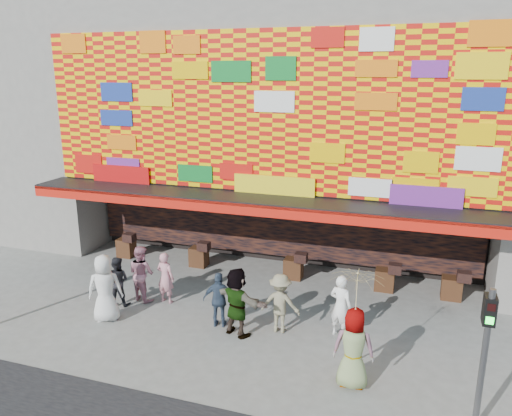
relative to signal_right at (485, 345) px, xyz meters
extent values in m
plane|color=slate|center=(-6.20, 1.50, -1.86)|extent=(90.00, 90.00, 0.00)
cube|color=gray|center=(-6.20, 9.50, 4.64)|extent=(15.00, 8.00, 7.00)
cube|color=black|center=(-6.20, 10.50, -0.36)|extent=(15.00, 6.00, 3.00)
cube|color=gray|center=(-13.50, 6.50, -0.36)|extent=(0.40, 2.00, 3.00)
cube|color=gray|center=(1.10, 6.50, -0.36)|extent=(0.40, 2.00, 3.00)
cube|color=black|center=(-6.20, 4.90, 1.14)|extent=(15.20, 1.60, 0.12)
cube|color=red|center=(-6.20, 4.12, 0.99)|extent=(15.20, 0.04, 0.35)
cube|color=#FDC400|center=(-6.20, 5.46, 3.69)|extent=(14.80, 0.08, 4.90)
cube|color=black|center=(-6.20, 7.35, -0.31)|extent=(14.00, 0.25, 2.50)
cube|color=gray|center=(-19.20, 9.50, 4.14)|extent=(11.00, 8.00, 12.00)
cylinder|color=#59595B|center=(0.00, 0.00, -0.36)|extent=(0.12, 0.12, 3.00)
cube|color=black|center=(0.00, 0.00, 0.69)|extent=(0.22, 0.18, 0.55)
cube|color=black|center=(0.00, -0.09, 0.82)|extent=(0.14, 0.02, 0.14)
cube|color=#19E533|center=(0.00, -0.09, 0.56)|extent=(0.14, 0.02, 0.14)
imported|color=silver|center=(-9.45, 1.58, -0.89)|extent=(1.12, 0.99, 1.94)
imported|color=#C8818E|center=(-8.41, 3.13, -1.07)|extent=(0.62, 0.45, 1.59)
imported|color=black|center=(-9.70, 2.52, -1.11)|extent=(0.81, 0.68, 1.51)
imported|color=gray|center=(-4.66, 2.53, -1.04)|extent=(1.07, 0.63, 1.63)
imported|color=#324258|center=(-6.31, 2.27, -1.08)|extent=(0.97, 0.54, 1.56)
imported|color=gray|center=(-5.69, 1.99, -0.92)|extent=(1.83, 1.16, 1.88)
imported|color=gray|center=(-2.48, 0.69, -0.93)|extent=(0.95, 0.65, 1.87)
imported|color=white|center=(-3.10, 2.79, -1.00)|extent=(0.73, 0.60, 1.71)
imported|color=#B8778C|center=(-9.19, 3.06, -0.99)|extent=(1.01, 0.89, 1.73)
imported|color=beige|center=(-2.48, 0.69, 0.37)|extent=(1.30, 1.32, 1.06)
cylinder|color=#4C3326|center=(-2.48, 0.69, -0.61)|extent=(0.02, 0.02, 1.00)
camera|label=1|loc=(-1.44, -9.18, 4.93)|focal=35.00mm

